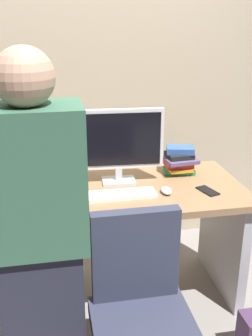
{
  "coord_description": "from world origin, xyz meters",
  "views": [
    {
      "loc": [
        -0.41,
        -2.2,
        1.75
      ],
      "look_at": [
        0.0,
        -0.05,
        0.91
      ],
      "focal_mm": 44.25,
      "sensor_mm": 36.0,
      "label": 1
    }
  ],
  "objects_px": {
    "mouse": "(166,191)",
    "cup_near_keyboard": "(45,195)",
    "book_stack": "(179,161)",
    "monitor": "(118,142)",
    "desk": "(124,224)",
    "keyboard": "(118,195)",
    "person_at_desk": "(39,249)",
    "cell_phone": "(208,191)",
    "office_chair": "(141,327)"
  },
  "relations": [
    {
      "from": "desk",
      "to": "person_at_desk",
      "type": "distance_m",
      "value": 0.92
    },
    {
      "from": "monitor",
      "to": "mouse",
      "type": "bearing_deg",
      "value": -41.62
    },
    {
      "from": "mouse",
      "to": "keyboard",
      "type": "bearing_deg",
      "value": 178.57
    },
    {
      "from": "office_chair",
      "to": "monitor",
      "type": "distance_m",
      "value": 1.06
    },
    {
      "from": "person_at_desk",
      "to": "cup_near_keyboard",
      "type": "relative_size",
      "value": 17.97
    },
    {
      "from": "cup_near_keyboard",
      "to": "person_at_desk",
      "type": "bearing_deg",
      "value": -92.53
    },
    {
      "from": "keyboard",
      "to": "book_stack",
      "type": "relative_size",
      "value": 2.0
    },
    {
      "from": "office_chair",
      "to": "cup_near_keyboard",
      "type": "xyz_separation_m",
      "value": [
        -0.39,
        0.67,
        0.38
      ]
    },
    {
      "from": "desk",
      "to": "office_chair",
      "type": "xyz_separation_m",
      "value": [
        -0.07,
        -0.78,
        -0.09
      ]
    },
    {
      "from": "monitor",
      "to": "keyboard",
      "type": "relative_size",
      "value": 1.26
    },
    {
      "from": "cell_phone",
      "to": "book_stack",
      "type": "bearing_deg",
      "value": 86.35
    },
    {
      "from": "person_at_desk",
      "to": "keyboard",
      "type": "bearing_deg",
      "value": 54.65
    },
    {
      "from": "cup_near_keyboard",
      "to": "mouse",
      "type": "bearing_deg",
      "value": -0.35
    },
    {
      "from": "desk",
      "to": "book_stack",
      "type": "relative_size",
      "value": 6.61
    },
    {
      "from": "person_at_desk",
      "to": "cup_near_keyboard",
      "type": "height_order",
      "value": "person_at_desk"
    },
    {
      "from": "keyboard",
      "to": "cell_phone",
      "type": "relative_size",
      "value": 2.99
    },
    {
      "from": "desk",
      "to": "person_at_desk",
      "type": "relative_size",
      "value": 0.87
    },
    {
      "from": "cup_near_keyboard",
      "to": "desk",
      "type": "bearing_deg",
      "value": 12.74
    },
    {
      "from": "desk",
      "to": "cup_near_keyboard",
      "type": "bearing_deg",
      "value": -167.26
    },
    {
      "from": "monitor",
      "to": "book_stack",
      "type": "xyz_separation_m",
      "value": [
        0.41,
        0.08,
        -0.17
      ]
    },
    {
      "from": "monitor",
      "to": "cup_near_keyboard",
      "type": "height_order",
      "value": "monitor"
    },
    {
      "from": "desk",
      "to": "office_chair",
      "type": "distance_m",
      "value": 0.79
    },
    {
      "from": "desk",
      "to": "monitor",
      "type": "height_order",
      "value": "monitor"
    },
    {
      "from": "monitor",
      "to": "mouse",
      "type": "distance_m",
      "value": 0.4
    },
    {
      "from": "book_stack",
      "to": "monitor",
      "type": "bearing_deg",
      "value": -169.39
    },
    {
      "from": "person_at_desk",
      "to": "cup_near_keyboard",
      "type": "xyz_separation_m",
      "value": [
        0.03,
        0.61,
        -0.04
      ]
    },
    {
      "from": "cup_near_keyboard",
      "to": "cell_phone",
      "type": "xyz_separation_m",
      "value": [
        0.93,
        -0.03,
        -0.04
      ]
    },
    {
      "from": "mouse",
      "to": "cup_near_keyboard",
      "type": "height_order",
      "value": "cup_near_keyboard"
    },
    {
      "from": "office_chair",
      "to": "keyboard",
      "type": "distance_m",
      "value": 0.76
    },
    {
      "from": "book_stack",
      "to": "mouse",
      "type": "bearing_deg",
      "value": -120.03
    },
    {
      "from": "desk",
      "to": "cell_phone",
      "type": "xyz_separation_m",
      "value": [
        0.47,
        -0.13,
        0.24
      ]
    },
    {
      "from": "keyboard",
      "to": "book_stack",
      "type": "height_order",
      "value": "book_stack"
    },
    {
      "from": "mouse",
      "to": "book_stack",
      "type": "distance_m",
      "value": 0.34
    },
    {
      "from": "person_at_desk",
      "to": "desk",
      "type": "bearing_deg",
      "value": 55.62
    },
    {
      "from": "book_stack",
      "to": "cell_phone",
      "type": "distance_m",
      "value": 0.33
    },
    {
      "from": "monitor",
      "to": "keyboard",
      "type": "height_order",
      "value": "monitor"
    },
    {
      "from": "cup_near_keyboard",
      "to": "book_stack",
      "type": "xyz_separation_m",
      "value": [
        0.85,
        0.29,
        0.04
      ]
    },
    {
      "from": "desk",
      "to": "mouse",
      "type": "xyz_separation_m",
      "value": [
        0.22,
        -0.11,
        0.26
      ]
    },
    {
      "from": "person_at_desk",
      "to": "keyboard",
      "type": "height_order",
      "value": "person_at_desk"
    },
    {
      "from": "office_chair",
      "to": "keyboard",
      "type": "xyz_separation_m",
      "value": [
        0.02,
        0.68,
        0.34
      ]
    },
    {
      "from": "cell_phone",
      "to": "office_chair",
      "type": "bearing_deg",
      "value": -147.16
    },
    {
      "from": "keyboard",
      "to": "cup_near_keyboard",
      "type": "xyz_separation_m",
      "value": [
        -0.41,
        -0.0,
        0.04
      ]
    },
    {
      "from": "person_at_desk",
      "to": "monitor",
      "type": "xyz_separation_m",
      "value": [
        0.47,
        0.82,
        0.18
      ]
    },
    {
      "from": "book_stack",
      "to": "cup_near_keyboard",
      "type": "bearing_deg",
      "value": -161.44
    },
    {
      "from": "cell_phone",
      "to": "keyboard",
      "type": "bearing_deg",
      "value": 159.49
    },
    {
      "from": "mouse",
      "to": "desk",
      "type": "bearing_deg",
      "value": 154.32
    },
    {
      "from": "monitor",
      "to": "cell_phone",
      "type": "bearing_deg",
      "value": -25.9
    },
    {
      "from": "person_at_desk",
      "to": "cell_phone",
      "type": "relative_size",
      "value": 11.38
    },
    {
      "from": "person_at_desk",
      "to": "cup_near_keyboard",
      "type": "bearing_deg",
      "value": 87.47
    },
    {
      "from": "keyboard",
      "to": "mouse",
      "type": "bearing_deg",
      "value": -1.49
    }
  ]
}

